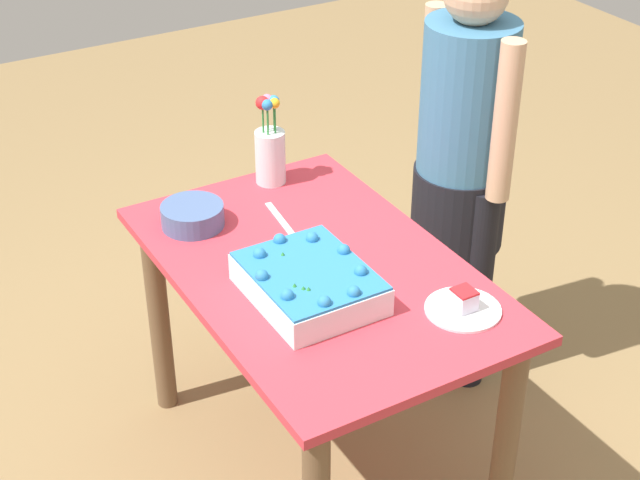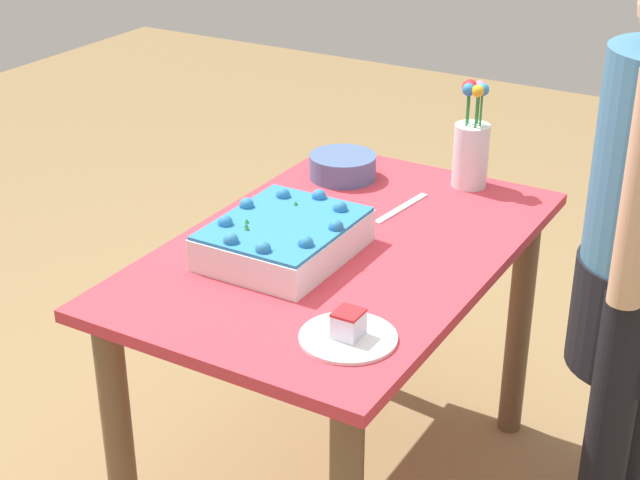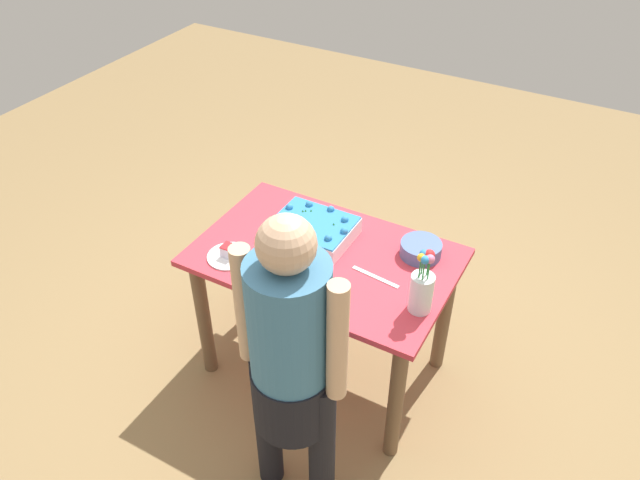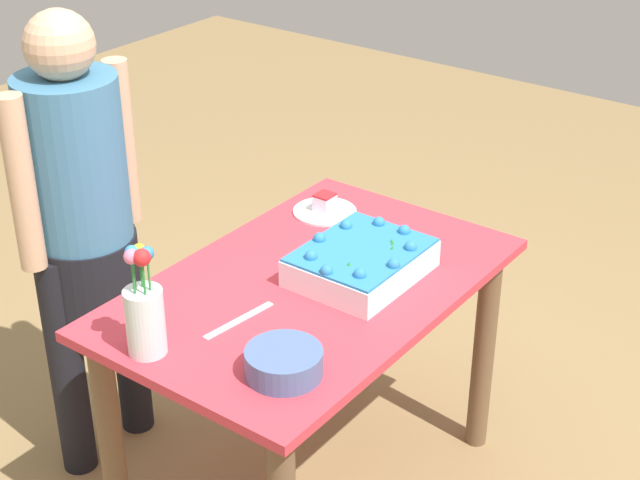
# 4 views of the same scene
# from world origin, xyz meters

# --- Properties ---
(ground_plane) EXTENTS (8.00, 8.00, 0.00)m
(ground_plane) POSITION_xyz_m (0.00, 0.00, 0.00)
(ground_plane) COLOR olive
(dining_table) EXTENTS (1.20, 0.76, 0.77)m
(dining_table) POSITION_xyz_m (0.00, 0.00, 0.62)
(dining_table) COLOR #CD3543
(dining_table) RESTS_ON ground_plane
(sheet_cake) EXTENTS (0.38, 0.30, 0.11)m
(sheet_cake) POSITION_xyz_m (-0.12, 0.09, 0.81)
(sheet_cake) COLOR white
(sheet_cake) RESTS_ON dining_table
(serving_plate_with_slice) EXTENTS (0.21, 0.21, 0.07)m
(serving_plate_with_slice) POSITION_xyz_m (-0.38, -0.23, 0.78)
(serving_plate_with_slice) COLOR white
(serving_plate_with_slice) RESTS_ON dining_table
(cake_knife) EXTENTS (0.24, 0.05, 0.00)m
(cake_knife) POSITION_xyz_m (0.27, -0.03, 0.77)
(cake_knife) COLOR silver
(cake_knife) RESTS_ON dining_table
(flower_vase) EXTENTS (0.10, 0.10, 0.30)m
(flower_vase) POSITION_xyz_m (0.52, -0.12, 0.88)
(flower_vase) COLOR silver
(flower_vase) RESTS_ON dining_table
(fruit_bowl) EXTENTS (0.19, 0.19, 0.07)m
(fruit_bowl) POSITION_xyz_m (0.39, 0.21, 0.80)
(fruit_bowl) COLOR #4B6597
(fruit_bowl) RESTS_ON dining_table
(person_standing) EXTENTS (0.45, 0.31, 1.49)m
(person_standing) POSITION_xyz_m (0.23, -0.68, 0.85)
(person_standing) COLOR black
(person_standing) RESTS_ON ground_plane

